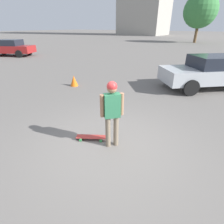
{
  "coord_description": "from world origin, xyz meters",
  "views": [
    {
      "loc": [
        2.08,
        -2.98,
        2.75
      ],
      "look_at": [
        0.0,
        0.0,
        0.94
      ],
      "focal_mm": 28.0,
      "sensor_mm": 36.0,
      "label": 1
    }
  ],
  "objects_px": {
    "person": "(112,108)",
    "skateboard": "(91,137)",
    "car_parked_far": "(10,48)",
    "traffic_cone": "(74,81)",
    "car_parked_near": "(211,72)"
  },
  "relations": [
    {
      "from": "person",
      "to": "skateboard",
      "type": "height_order",
      "value": "person"
    },
    {
      "from": "skateboard",
      "to": "traffic_cone",
      "type": "relative_size",
      "value": 1.48
    },
    {
      "from": "skateboard",
      "to": "car_parked_far",
      "type": "bearing_deg",
      "value": -53.48
    },
    {
      "from": "person",
      "to": "car_parked_near",
      "type": "height_order",
      "value": "person"
    },
    {
      "from": "car_parked_near",
      "to": "traffic_cone",
      "type": "distance_m",
      "value": 6.61
    },
    {
      "from": "car_parked_near",
      "to": "car_parked_far",
      "type": "height_order",
      "value": "car_parked_far"
    },
    {
      "from": "skateboard",
      "to": "traffic_cone",
      "type": "distance_m",
      "value": 4.85
    },
    {
      "from": "skateboard",
      "to": "car_parked_near",
      "type": "distance_m",
      "value": 6.83
    },
    {
      "from": "person",
      "to": "skateboard",
      "type": "relative_size",
      "value": 2.17
    },
    {
      "from": "person",
      "to": "car_parked_far",
      "type": "relative_size",
      "value": 0.35
    },
    {
      "from": "person",
      "to": "skateboard",
      "type": "xyz_separation_m",
      "value": [
        -0.6,
        -0.11,
        -0.97
      ]
    },
    {
      "from": "car_parked_near",
      "to": "traffic_cone",
      "type": "relative_size",
      "value": 8.52
    },
    {
      "from": "person",
      "to": "car_parked_near",
      "type": "xyz_separation_m",
      "value": [
        1.2,
        6.44,
        -0.25
      ]
    },
    {
      "from": "person",
      "to": "car_parked_far",
      "type": "bearing_deg",
      "value": 111.68
    },
    {
      "from": "car_parked_far",
      "to": "traffic_cone",
      "type": "height_order",
      "value": "car_parked_far"
    }
  ]
}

